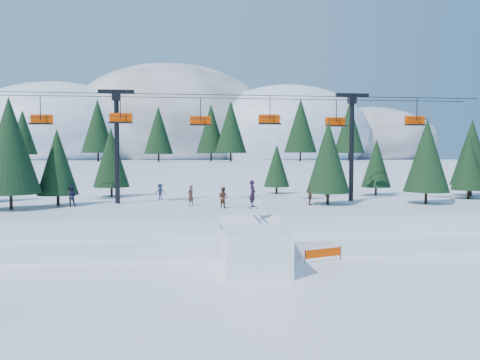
{
  "coord_description": "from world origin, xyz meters",
  "views": [
    {
      "loc": [
        -2.75,
        -25.39,
        6.86
      ],
      "look_at": [
        0.85,
        6.0,
        5.2
      ],
      "focal_mm": 35.0,
      "sensor_mm": 36.0,
      "label": 1
    }
  ],
  "objects": [
    {
      "name": "ground",
      "position": [
        0.0,
        0.0,
        0.0
      ],
      "size": [
        160.0,
        160.0,
        0.0
      ],
      "primitive_type": "plane",
      "color": "white",
      "rests_on": "ground"
    },
    {
      "name": "distant_skiers",
      "position": [
        -1.32,
        17.83,
        3.35
      ],
      "size": [
        25.58,
        10.53,
        1.82
      ],
      "color": "#572E25",
      "rests_on": "mid_shelf"
    },
    {
      "name": "banner_near",
      "position": [
        6.02,
        3.78,
        0.54
      ],
      "size": [
        2.7,
        1.0,
        0.9
      ],
      "color": "black",
      "rests_on": "ground"
    },
    {
      "name": "berm",
      "position": [
        0.0,
        8.0,
        0.55
      ],
      "size": [
        70.0,
        6.0,
        1.1
      ],
      "primitive_type": "cube",
      "color": "white",
      "rests_on": "ground"
    },
    {
      "name": "mid_shelf",
      "position": [
        0.0,
        18.0,
        1.25
      ],
      "size": [
        70.0,
        22.0,
        2.5
      ],
      "primitive_type": "cube",
      "color": "white",
      "rests_on": "ground"
    },
    {
      "name": "conifer_stand",
      "position": [
        -1.49,
        18.23,
        6.85
      ],
      "size": [
        62.41,
        17.0,
        9.1
      ],
      "color": "black",
      "rests_on": "mid_shelf"
    },
    {
      "name": "mountain_ridge",
      "position": [
        -5.08,
        73.36,
        9.64
      ],
      "size": [
        119.0,
        60.0,
        26.46
      ],
      "color": "white",
      "rests_on": "ground"
    },
    {
      "name": "jump_kicker",
      "position": [
        1.24,
        1.92,
        1.37
      ],
      "size": [
        3.73,
        5.08,
        5.32
      ],
      "color": "white",
      "rests_on": "ground"
    },
    {
      "name": "banner_far",
      "position": [
        7.83,
        6.51,
        0.54
      ],
      "size": [
        2.62,
        1.2,
        0.9
      ],
      "color": "black",
      "rests_on": "ground"
    },
    {
      "name": "chairlift",
      "position": [
        1.9,
        18.05,
        9.32
      ],
      "size": [
        46.0,
        3.21,
        10.28
      ],
      "color": "black",
      "rests_on": "mid_shelf"
    }
  ]
}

